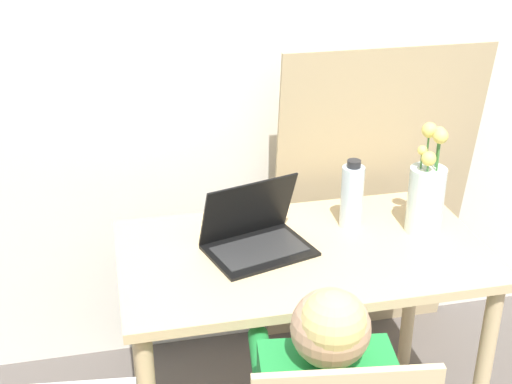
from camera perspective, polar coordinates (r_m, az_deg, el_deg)
The scene contains 6 objects.
wall_back at distance 2.63m, azimuth 5.77°, elevation 12.64°, with size 6.40×0.05×2.50m.
dining_table at distance 2.25m, azimuth 3.70°, elevation -6.93°, with size 1.13×0.63×0.73m.
laptop at distance 2.18m, azimuth -0.10°, elevation -3.32°, with size 0.36×0.30×0.22m.
flower_vase at distance 2.31m, azimuth 13.47°, elevation -0.07°, with size 0.12×0.12×0.36m.
water_bottle at distance 2.30m, azimuth 7.69°, elevation -0.28°, with size 0.07×0.07×0.23m.
cardboard_panel at distance 2.76m, azimuth 9.19°, elevation -0.79°, with size 0.77×0.19×1.25m.
Camera 1 is at (-0.81, -0.21, 1.83)m, focal length 50.00 mm.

